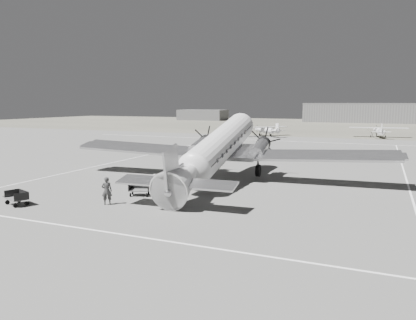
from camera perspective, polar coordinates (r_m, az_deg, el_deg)
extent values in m
plane|color=#61615E|center=(32.88, 5.48, -3.74)|extent=(260.00, 260.00, 0.00)
cube|color=white|center=(20.44, -6.83, -11.11)|extent=(60.00, 0.15, 0.01)
cube|color=white|center=(31.47, 26.86, -5.11)|extent=(0.15, 80.00, 0.01)
cube|color=white|center=(49.69, -10.98, 0.16)|extent=(0.15, 60.00, 0.01)
cube|color=white|center=(71.66, 15.31, 2.41)|extent=(90.00, 0.15, 0.01)
cube|color=#666356|center=(126.23, 18.82, 4.58)|extent=(260.00, 90.00, 0.01)
cube|color=slate|center=(150.79, 21.54, 6.09)|extent=(42.00, 14.00, 6.00)
cube|color=#525252|center=(150.75, 21.60, 7.34)|extent=(42.00, 14.00, 0.60)
cube|color=#525252|center=(159.49, -0.74, 6.36)|extent=(18.00, 10.00, 4.00)
imported|color=#2E2E2E|center=(27.66, -14.05, -4.22)|extent=(0.81, 0.75, 1.87)
imported|color=silver|center=(29.61, -7.41, -3.49)|extent=(0.62, 0.79, 1.61)
imported|color=#B3B3B1|center=(31.12, -6.01, -2.96)|extent=(0.76, 0.90, 1.55)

